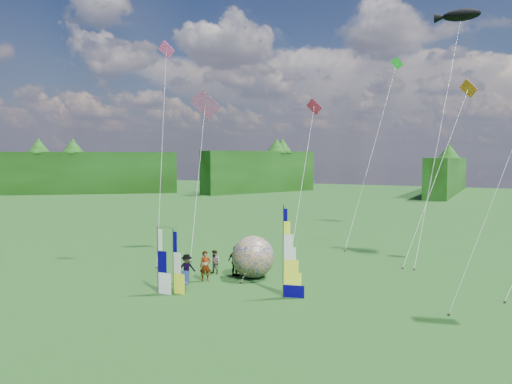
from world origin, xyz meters
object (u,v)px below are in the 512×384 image
at_px(kite_whale, 441,116).
at_px(bol_inflatable, 253,257).
at_px(side_banner_far, 158,261).
at_px(spectator_c, 187,269).
at_px(spectator_b, 215,262).
at_px(spectator_d, 236,261).
at_px(side_banner_left, 173,262).
at_px(spectator_a, 205,266).
at_px(camp_chair, 183,282).
at_px(feather_banner_main, 283,253).

bearing_deg(kite_whale, bol_inflatable, -142.46).
bearing_deg(side_banner_far, spectator_c, 85.65).
xyz_separation_m(spectator_b, spectator_d, (1.47, 0.05, 0.18)).
height_order(side_banner_left, spectator_a, side_banner_left).
relative_size(side_banner_left, camp_chair, 3.07).
height_order(feather_banner_main, spectator_d, feather_banner_main).
distance_m(feather_banner_main, kite_whale, 18.62).
relative_size(spectator_c, camp_chair, 1.55).
height_order(bol_inflatable, spectator_c, bol_inflatable).
bearing_deg(spectator_b, spectator_d, 7.71).
relative_size(spectator_b, camp_chair, 1.38).
height_order(spectator_a, spectator_b, spectator_a).
bearing_deg(spectator_a, feather_banner_main, -48.96).
relative_size(bol_inflatable, spectator_c, 1.51).
distance_m(spectator_b, spectator_c, 2.70).
height_order(feather_banner_main, kite_whale, kite_whale).
bearing_deg(spectator_b, bol_inflatable, 10.68).
height_order(feather_banner_main, spectator_b, feather_banner_main).
xyz_separation_m(spectator_c, spectator_d, (1.75, 2.73, 0.09)).
distance_m(side_banner_far, camp_chair, 1.80).
distance_m(side_banner_left, side_banner_far, 0.83).
bearing_deg(side_banner_far, bol_inflatable, 59.03).
xyz_separation_m(feather_banner_main, spectator_d, (-4.49, 2.87, -1.41)).
height_order(bol_inflatable, spectator_b, bol_inflatable).
relative_size(side_banner_left, spectator_c, 1.99).
bearing_deg(spectator_c, spectator_b, 29.74).
height_order(feather_banner_main, bol_inflatable, feather_banner_main).
relative_size(spectator_b, spectator_c, 0.89).
bearing_deg(bol_inflatable, camp_chair, -113.96).
xyz_separation_m(bol_inflatable, spectator_c, (-2.87, -2.90, -0.44)).
xyz_separation_m(spectator_a, kite_whale, (11.31, 14.73, 9.51)).
xyz_separation_m(bol_inflatable, spectator_b, (-2.60, -0.22, -0.53)).
relative_size(feather_banner_main, spectator_a, 2.60).
bearing_deg(kite_whale, feather_banner_main, -126.88).
xyz_separation_m(side_banner_left, spectator_b, (-0.35, 4.82, -0.93)).
distance_m(side_banner_left, bol_inflatable, 5.54).
xyz_separation_m(spectator_b, kite_whale, (11.75, 12.93, 9.65)).
xyz_separation_m(spectator_c, camp_chair, (0.86, -1.63, -0.30)).
bearing_deg(spectator_a, spectator_c, -167.32).
height_order(feather_banner_main, side_banner_left, feather_banner_main).
bearing_deg(spectator_d, spectator_c, 67.93).
distance_m(side_banner_left, spectator_b, 4.93).
bearing_deg(side_banner_far, spectator_a, 74.41).
bearing_deg(feather_banner_main, side_banner_left, -173.78).
distance_m(spectator_c, camp_chair, 1.87).
xyz_separation_m(side_banner_left, side_banner_far, (-0.71, -0.42, 0.07)).
bearing_deg(kite_whale, side_banner_left, -139.40).
bearing_deg(camp_chair, feather_banner_main, -3.78).
relative_size(feather_banner_main, spectator_d, 2.49).
xyz_separation_m(side_banner_far, spectator_c, (0.08, 2.57, -0.91)).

